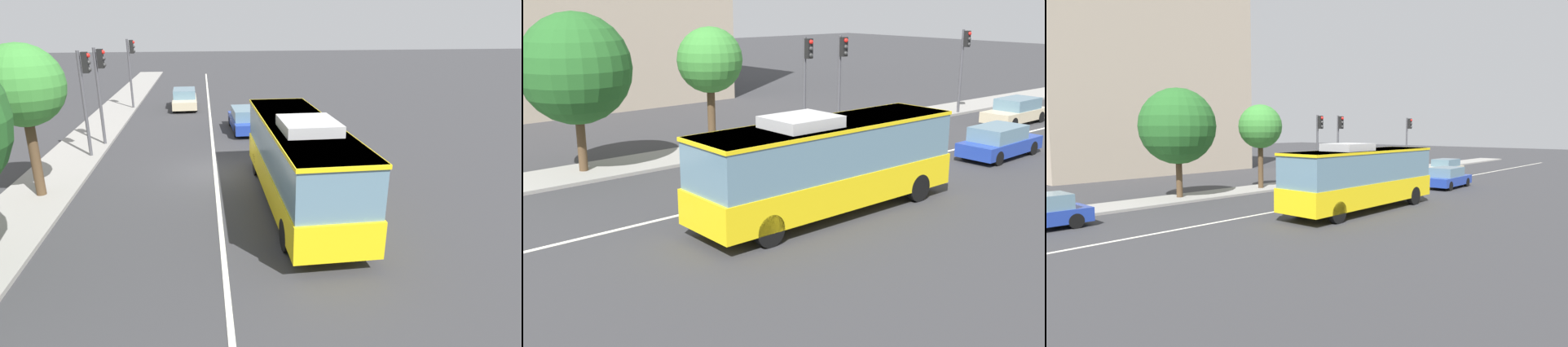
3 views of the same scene
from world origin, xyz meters
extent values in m
plane|color=#333335|center=(0.00, 0.00, 0.00)|extent=(160.00, 160.00, 0.00)
cube|color=gray|center=(0.00, 6.97, 0.07)|extent=(80.00, 2.83, 0.14)
cube|color=silver|center=(0.00, 0.00, 0.01)|extent=(76.00, 0.16, 0.01)
cube|color=yellow|center=(-4.00, -2.97, 0.98)|extent=(10.02, 2.59, 1.10)
cube|color=slate|center=(-4.00, -2.97, 2.31)|extent=(9.82, 2.51, 1.58)
cube|color=yellow|center=(-4.00, -2.97, 3.04)|extent=(9.92, 2.57, 0.12)
cube|color=#B2B2B2|center=(-5.20, -2.98, 3.28)|extent=(2.22, 1.82, 0.36)
cylinder|color=black|center=(-0.61, -1.84, 0.50)|extent=(1.00, 0.31, 1.00)
cylinder|color=black|center=(-0.59, -4.04, 0.50)|extent=(1.00, 0.31, 1.00)
cylinder|color=black|center=(-7.41, -1.90, 0.50)|extent=(1.00, 0.31, 1.00)
cylinder|color=black|center=(-7.39, -4.10, 0.50)|extent=(1.00, 0.31, 1.00)
cube|color=#C6B793|center=(15.39, 1.87, 0.52)|extent=(4.55, 1.93, 0.60)
cube|color=slate|center=(15.64, 1.88, 1.14)|extent=(2.57, 1.73, 0.64)
cylinder|color=black|center=(13.92, 1.02, 0.32)|extent=(0.65, 0.24, 0.64)
cylinder|color=black|center=(13.87, 2.62, 0.32)|extent=(0.65, 0.24, 0.64)
cylinder|color=black|center=(16.91, 1.11, 0.32)|extent=(0.65, 0.24, 0.64)
cylinder|color=black|center=(16.87, 2.71, 0.32)|extent=(0.65, 0.24, 0.64)
cylinder|color=black|center=(-15.58, 3.37, 0.32)|extent=(0.64, 0.22, 0.64)
cylinder|color=black|center=(-15.59, 4.97, 0.32)|extent=(0.64, 0.22, 0.64)
cube|color=#1E3899|center=(7.57, -2.15, 0.52)|extent=(4.57, 1.98, 0.60)
cube|color=slate|center=(7.32, -2.16, 1.14)|extent=(2.59, 1.76, 0.64)
cylinder|color=black|center=(9.03, -1.29, 0.32)|extent=(0.65, 0.25, 0.64)
cylinder|color=black|center=(9.10, -2.89, 0.32)|extent=(0.65, 0.25, 0.64)
cylinder|color=black|center=(6.04, -1.41, 0.32)|extent=(0.65, 0.25, 0.64)
cylinder|color=black|center=(6.10, -3.01, 0.32)|extent=(0.65, 0.25, 0.64)
cylinder|color=#47474C|center=(15.47, 5.80, 2.60)|extent=(0.16, 0.16, 5.20)
cube|color=black|center=(15.48, 5.52, 4.65)|extent=(0.33, 0.29, 0.96)
sphere|color=red|center=(15.48, 5.37, 4.97)|extent=(0.22, 0.22, 0.22)
sphere|color=#2D2D2D|center=(15.48, 5.37, 4.65)|extent=(0.22, 0.22, 0.22)
sphere|color=#2D2D2D|center=(15.48, 5.37, 4.33)|extent=(0.22, 0.22, 0.22)
cylinder|color=#47474C|center=(5.08, 5.84, 2.60)|extent=(0.16, 0.16, 5.20)
cube|color=black|center=(5.07, 5.56, 4.65)|extent=(0.33, 0.29, 0.96)
sphere|color=red|center=(5.07, 5.41, 4.97)|extent=(0.22, 0.22, 0.22)
sphere|color=#2D2D2D|center=(5.07, 5.41, 4.65)|extent=(0.22, 0.22, 0.22)
sphere|color=#2D2D2D|center=(5.07, 5.41, 4.33)|extent=(0.22, 0.22, 0.22)
cylinder|color=#47474C|center=(2.91, 6.08, 2.60)|extent=(0.16, 0.16, 5.20)
cube|color=black|center=(2.92, 5.80, 4.65)|extent=(0.34, 0.30, 0.96)
sphere|color=red|center=(2.93, 5.65, 4.97)|extent=(0.22, 0.22, 0.22)
sphere|color=#2D2D2D|center=(2.93, 5.65, 4.65)|extent=(0.22, 0.22, 0.22)
sphere|color=#2D2D2D|center=(2.93, 5.65, 4.33)|extent=(0.22, 0.22, 0.22)
cylinder|color=#4C3823|center=(-8.29, 7.11, 1.33)|extent=(0.36, 0.36, 2.66)
sphere|color=#235B23|center=(-8.29, 7.11, 4.33)|extent=(4.46, 4.46, 4.46)
cylinder|color=#4C3823|center=(-2.17, 6.78, 1.61)|extent=(0.36, 0.36, 3.22)
sphere|color=#387F33|center=(-2.17, 6.78, 4.33)|extent=(2.97, 2.97, 2.97)
cube|color=tan|center=(-1.46, 25.93, 10.20)|extent=(20.09, 12.76, 20.40)
cube|color=slate|center=(8.43, 26.24, 2.11)|extent=(0.43, 10.92, 1.50)
cube|color=slate|center=(8.43, 26.24, 5.51)|extent=(0.43, 10.92, 1.50)
cube|color=slate|center=(8.43, 26.24, 8.91)|extent=(0.43, 10.92, 1.50)
cube|color=slate|center=(8.43, 26.24, 12.31)|extent=(0.43, 10.92, 1.50)
cube|color=slate|center=(8.43, 26.24, 15.71)|extent=(0.43, 10.92, 1.50)
camera|label=1|loc=(-18.72, 0.37, 6.54)|focal=29.87mm
camera|label=2|loc=(-18.22, -17.92, 7.01)|focal=44.27mm
camera|label=3|loc=(-22.93, -16.53, 4.18)|focal=31.46mm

